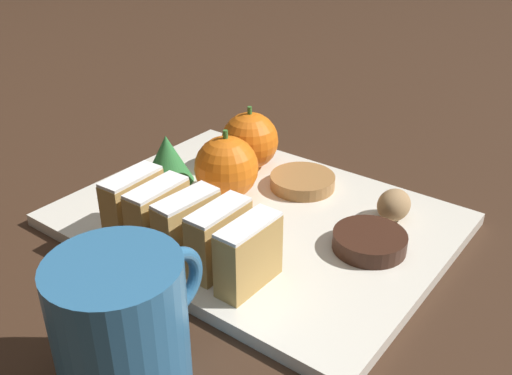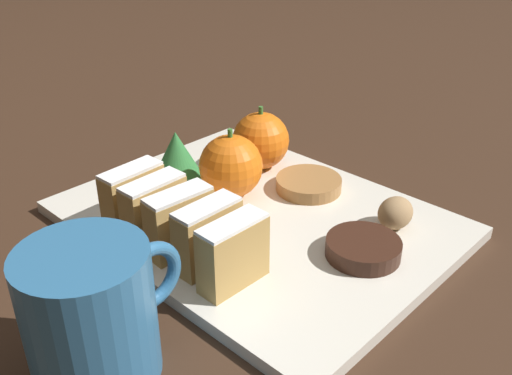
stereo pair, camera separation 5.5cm
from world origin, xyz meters
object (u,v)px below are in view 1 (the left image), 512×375
object	(u,v)px
orange_far	(250,141)
chocolate_cookie	(369,241)
orange_near	(226,168)
walnut	(394,205)
coffee_mug	(123,326)

from	to	relation	value
orange_far	chocolate_cookie	size ratio (longest dim) A/B	1.10
orange_near	chocolate_cookie	world-z (taller)	orange_near
orange_far	walnut	bearing A→B (deg)	-92.51
orange_far	walnut	size ratio (longest dim) A/B	1.94
orange_near	chocolate_cookie	size ratio (longest dim) A/B	1.12
orange_near	walnut	size ratio (longest dim) A/B	1.97
walnut	chocolate_cookie	xyz separation A→B (m)	(-0.06, -0.01, -0.01)
chocolate_cookie	orange_near	bearing A→B (deg)	90.68
walnut	coffee_mug	size ratio (longest dim) A/B	0.31
walnut	coffee_mug	bearing A→B (deg)	168.79
walnut	orange_far	bearing A→B (deg)	87.49
orange_near	coffee_mug	world-z (taller)	coffee_mug
orange_far	coffee_mug	xyz separation A→B (m)	(-0.29, -0.12, 0.01)
orange_near	orange_far	world-z (taller)	orange_near
walnut	coffee_mug	xyz separation A→B (m)	(-0.29, 0.06, 0.02)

